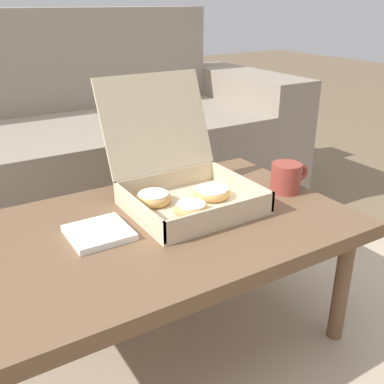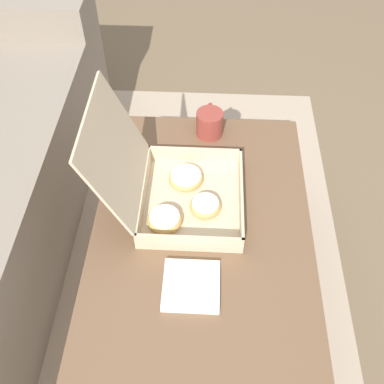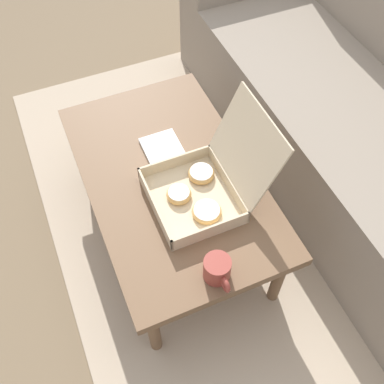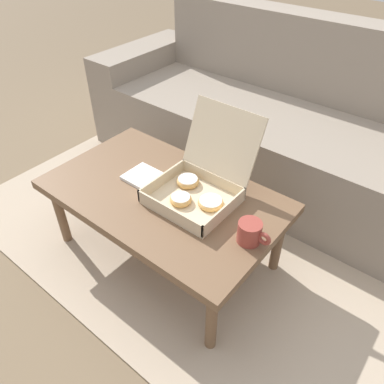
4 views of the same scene
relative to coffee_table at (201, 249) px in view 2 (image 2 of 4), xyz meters
name	(u,v)px [view 2 (image 2 of 4)]	position (x,y,z in m)	size (l,w,h in m)	color
ground_plane	(161,303)	(0.00, 0.13, -0.35)	(12.00, 12.00, 0.00)	#756047
area_rug	(75,298)	(0.00, 0.43, -0.35)	(2.29, 1.88, 0.01)	tan
coffee_table	(201,249)	(0.00, 0.00, 0.00)	(1.03, 0.62, 0.39)	brown
pastry_box	(172,189)	(0.13, 0.09, 0.10)	(0.34, 0.41, 0.34)	beige
coffee_mug	(210,123)	(0.44, -0.01, 0.08)	(0.13, 0.09, 0.09)	#993D33
napkin_stack	(191,286)	(-0.14, 0.02, 0.05)	(0.15, 0.15, 0.02)	white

